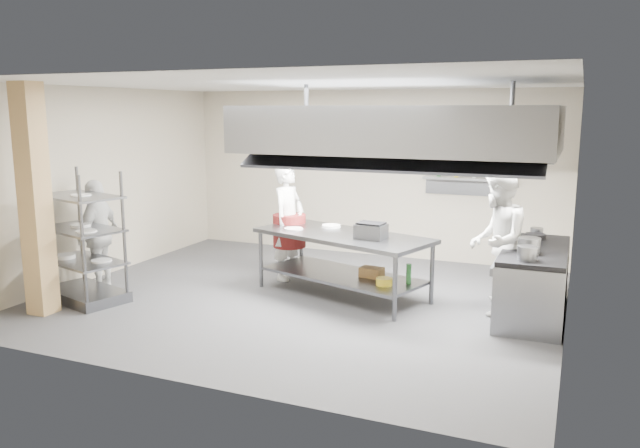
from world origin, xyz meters
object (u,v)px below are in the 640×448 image
at_px(chef_plating, 98,235).
at_px(chef_head, 288,222).
at_px(griddle, 371,231).
at_px(stockpot, 529,245).
at_px(cooking_range, 533,284).
at_px(island, 342,264).
at_px(pass_rack, 82,236).
at_px(chef_line, 497,241).

bearing_deg(chef_plating, chef_head, 113.86).
bearing_deg(griddle, stockpot, 4.64).
height_order(chef_head, stockpot, chef_head).
xyz_separation_m(chef_head, chef_plating, (-2.36, -1.60, -0.10)).
xyz_separation_m(cooking_range, stockpot, (-0.06, -0.31, 0.57)).
xyz_separation_m(chef_plating, griddle, (3.95, 0.92, 0.18)).
height_order(island, stockpot, stockpot).
height_order(island, griddle, griddle).
bearing_deg(stockpot, pass_rack, -166.18).
bearing_deg(stockpot, chef_line, 149.81).
xyz_separation_m(island, cooking_range, (2.61, 0.13, -0.04)).
bearing_deg(chef_head, chef_line, -91.81).
bearing_deg(stockpot, chef_plating, -171.59).
xyz_separation_m(chef_line, stockpot, (0.42, -0.24, 0.04)).
bearing_deg(pass_rack, griddle, 37.79).
height_order(cooking_range, griddle, griddle).
relative_size(island, griddle, 6.48).
height_order(island, chef_head, chef_head).
distance_m(chef_plating, stockpot, 6.09).
distance_m(pass_rack, griddle, 4.02).
bearing_deg(griddle, island, 167.70).
distance_m(pass_rack, cooking_range, 6.15).
xyz_separation_m(island, griddle, (0.47, -0.15, 0.55)).
relative_size(cooking_range, chef_head, 1.09).
xyz_separation_m(cooking_range, chef_head, (-3.72, 0.40, 0.50)).
bearing_deg(griddle, pass_rack, -153.24).
height_order(cooking_range, chef_line, chef_line).
xyz_separation_m(island, pass_rack, (-3.27, -1.61, 0.46)).
height_order(cooking_range, chef_head, chef_head).
bearing_deg(chef_line, pass_rack, -74.26).
distance_m(island, pass_rack, 3.68).
bearing_deg(griddle, chef_plating, -161.43).
relative_size(pass_rack, stockpot, 6.75).
xyz_separation_m(griddle, stockpot, (2.07, -0.03, -0.01)).
bearing_deg(stockpot, chef_head, 169.00).
bearing_deg(island, chef_head, 172.07).
bearing_deg(pass_rack, chef_plating, 126.79).
bearing_deg(pass_rack, island, 42.72).
distance_m(chef_head, chef_line, 3.27).
xyz_separation_m(pass_rack, cooking_range, (5.88, 1.74, -0.50)).
height_order(chef_head, chef_plating, chef_head).
height_order(chef_line, chef_plating, chef_line).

